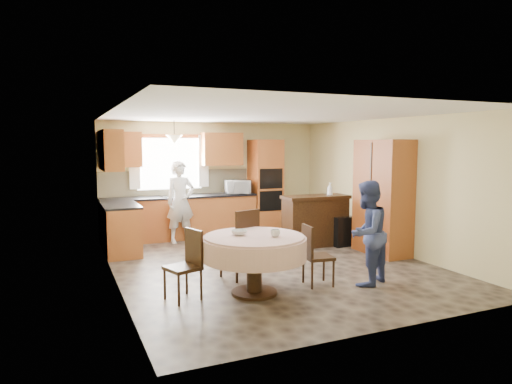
{
  "coord_description": "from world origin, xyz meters",
  "views": [
    {
      "loc": [
        -3.22,
        -6.81,
        2.02
      ],
      "look_at": [
        -0.12,
        0.3,
        1.2
      ],
      "focal_mm": 32.0,
      "sensor_mm": 36.0,
      "label": 1
    }
  ],
  "objects_px": {
    "dining_table": "(254,249)",
    "person_sink": "(180,202)",
    "chair_back": "(243,241)",
    "sideboard": "(315,222)",
    "chair_right": "(314,252)",
    "person_dining": "(367,233)",
    "chair_left": "(187,261)",
    "oven_tower": "(265,186)",
    "cupboard": "(383,197)"
  },
  "relations": [
    {
      "from": "dining_table",
      "to": "person_sink",
      "type": "xyz_separation_m",
      "value": [
        -0.1,
        3.6,
        0.22
      ]
    },
    {
      "from": "chair_back",
      "to": "person_sink",
      "type": "height_order",
      "value": "person_sink"
    },
    {
      "from": "sideboard",
      "to": "chair_right",
      "type": "height_order",
      "value": "sideboard"
    },
    {
      "from": "person_sink",
      "to": "person_dining",
      "type": "relative_size",
      "value": 1.12
    },
    {
      "from": "person_dining",
      "to": "dining_table",
      "type": "bearing_deg",
      "value": -35.16
    },
    {
      "from": "person_sink",
      "to": "chair_left",
      "type": "bearing_deg",
      "value": -113.24
    },
    {
      "from": "sideboard",
      "to": "chair_left",
      "type": "xyz_separation_m",
      "value": [
        -3.17,
        -2.07,
        0.03
      ]
    },
    {
      "from": "chair_right",
      "to": "dining_table",
      "type": "bearing_deg",
      "value": 97.64
    },
    {
      "from": "sideboard",
      "to": "dining_table",
      "type": "bearing_deg",
      "value": -134.33
    },
    {
      "from": "sideboard",
      "to": "dining_table",
      "type": "distance_m",
      "value": 3.21
    },
    {
      "from": "sideboard",
      "to": "chair_left",
      "type": "distance_m",
      "value": 3.78
    },
    {
      "from": "sideboard",
      "to": "dining_table",
      "type": "height_order",
      "value": "sideboard"
    },
    {
      "from": "oven_tower",
      "to": "cupboard",
      "type": "bearing_deg",
      "value": -69.26
    },
    {
      "from": "sideboard",
      "to": "cupboard",
      "type": "height_order",
      "value": "cupboard"
    },
    {
      "from": "dining_table",
      "to": "person_dining",
      "type": "height_order",
      "value": "person_dining"
    },
    {
      "from": "cupboard",
      "to": "person_dining",
      "type": "height_order",
      "value": "cupboard"
    },
    {
      "from": "oven_tower",
      "to": "sideboard",
      "type": "distance_m",
      "value": 1.87
    },
    {
      "from": "cupboard",
      "to": "chair_left",
      "type": "bearing_deg",
      "value": -165.85
    },
    {
      "from": "chair_right",
      "to": "person_sink",
      "type": "distance_m",
      "value": 3.76
    },
    {
      "from": "oven_tower",
      "to": "sideboard",
      "type": "bearing_deg",
      "value": -80.49
    },
    {
      "from": "oven_tower",
      "to": "person_dining",
      "type": "xyz_separation_m",
      "value": [
        -0.35,
        -4.24,
        -0.31
      ]
    },
    {
      "from": "chair_back",
      "to": "dining_table",
      "type": "bearing_deg",
      "value": 63.42
    },
    {
      "from": "sideboard",
      "to": "person_dining",
      "type": "height_order",
      "value": "person_dining"
    },
    {
      "from": "chair_back",
      "to": "chair_right",
      "type": "bearing_deg",
      "value": 121.49
    },
    {
      "from": "person_dining",
      "to": "oven_tower",
      "type": "bearing_deg",
      "value": -121.31
    },
    {
      "from": "oven_tower",
      "to": "dining_table",
      "type": "distance_m",
      "value": 4.49
    },
    {
      "from": "oven_tower",
      "to": "person_dining",
      "type": "distance_m",
      "value": 4.27
    },
    {
      "from": "cupboard",
      "to": "person_dining",
      "type": "distance_m",
      "value": 2.03
    },
    {
      "from": "dining_table",
      "to": "chair_left",
      "type": "xyz_separation_m",
      "value": [
        -0.87,
        0.17,
        -0.12
      ]
    },
    {
      "from": "chair_right",
      "to": "person_dining",
      "type": "distance_m",
      "value": 0.81
    },
    {
      "from": "chair_right",
      "to": "oven_tower",
      "type": "bearing_deg",
      "value": -7.81
    },
    {
      "from": "dining_table",
      "to": "chair_left",
      "type": "distance_m",
      "value": 0.9
    },
    {
      "from": "oven_tower",
      "to": "dining_table",
      "type": "bearing_deg",
      "value": -116.57
    },
    {
      "from": "chair_back",
      "to": "person_dining",
      "type": "xyz_separation_m",
      "value": [
        1.53,
        -0.97,
        0.17
      ]
    },
    {
      "from": "oven_tower",
      "to": "cupboard",
      "type": "xyz_separation_m",
      "value": [
        1.07,
        -2.83,
        -0.01
      ]
    },
    {
      "from": "cupboard",
      "to": "person_dining",
      "type": "xyz_separation_m",
      "value": [
        -1.42,
        -1.42,
        -0.3
      ]
    },
    {
      "from": "sideboard",
      "to": "cupboard",
      "type": "xyz_separation_m",
      "value": [
        0.78,
        -1.07,
        0.58
      ]
    },
    {
      "from": "chair_left",
      "to": "sideboard",
      "type": "bearing_deg",
      "value": 104.82
    },
    {
      "from": "cupboard",
      "to": "person_dining",
      "type": "relative_size",
      "value": 1.4
    },
    {
      "from": "cupboard",
      "to": "dining_table",
      "type": "height_order",
      "value": "cupboard"
    },
    {
      "from": "oven_tower",
      "to": "chair_right",
      "type": "bearing_deg",
      "value": -105.02
    },
    {
      "from": "cupboard",
      "to": "chair_back",
      "type": "distance_m",
      "value": 3.02
    },
    {
      "from": "chair_right",
      "to": "person_sink",
      "type": "xyz_separation_m",
      "value": [
        -1.03,
        3.6,
        0.36
      ]
    },
    {
      "from": "sideboard",
      "to": "oven_tower",
      "type": "bearing_deg",
      "value": 100.8
    },
    {
      "from": "chair_left",
      "to": "cupboard",
      "type": "bearing_deg",
      "value": 85.81
    },
    {
      "from": "chair_left",
      "to": "chair_right",
      "type": "height_order",
      "value": "chair_left"
    },
    {
      "from": "person_dining",
      "to": "chair_right",
      "type": "bearing_deg",
      "value": -46.11
    },
    {
      "from": "sideboard",
      "to": "chair_back",
      "type": "distance_m",
      "value": 2.66
    },
    {
      "from": "person_sink",
      "to": "person_dining",
      "type": "height_order",
      "value": "person_sink"
    },
    {
      "from": "chair_left",
      "to": "chair_right",
      "type": "bearing_deg",
      "value": 66.34
    }
  ]
}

